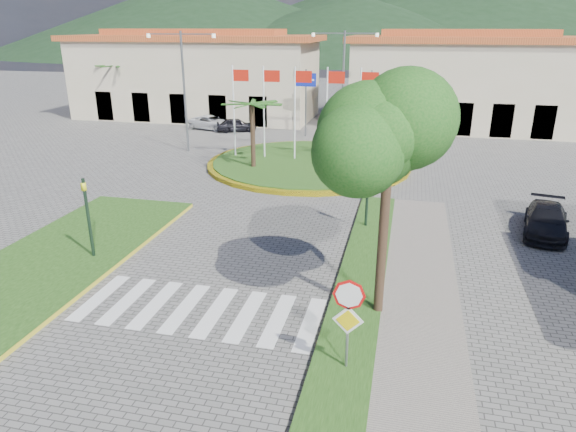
% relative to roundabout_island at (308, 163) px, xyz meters
% --- Properties ---
extents(ground, '(160.00, 160.00, 0.00)m').
position_rel_roundabout_island_xyz_m(ground, '(-0.00, -22.00, -0.17)').
color(ground, '#62605D').
rests_on(ground, ground).
extents(sidewalk_right, '(4.00, 28.00, 0.15)m').
position_rel_roundabout_island_xyz_m(sidewalk_right, '(6.00, -20.00, -0.10)').
color(sidewalk_right, gray).
rests_on(sidewalk_right, ground).
extents(verge_right, '(1.60, 28.00, 0.18)m').
position_rel_roundabout_island_xyz_m(verge_right, '(4.80, -20.00, -0.08)').
color(verge_right, '#1C4112').
rests_on(verge_right, ground).
extents(median_left, '(5.00, 14.00, 0.18)m').
position_rel_roundabout_island_xyz_m(median_left, '(-6.50, -16.00, -0.08)').
color(median_left, '#1C4112').
rests_on(median_left, ground).
extents(crosswalk, '(8.00, 3.00, 0.01)m').
position_rel_roundabout_island_xyz_m(crosswalk, '(-0.00, -18.00, -0.17)').
color(crosswalk, silver).
rests_on(crosswalk, ground).
extents(roundabout_island, '(12.70, 12.70, 6.00)m').
position_rel_roundabout_island_xyz_m(roundabout_island, '(0.00, 0.00, 0.00)').
color(roundabout_island, yellow).
rests_on(roundabout_island, ground).
extents(stop_sign, '(0.80, 0.11, 2.65)m').
position_rel_roundabout_island_xyz_m(stop_sign, '(4.90, -20.04, 1.62)').
color(stop_sign, slate).
rests_on(stop_sign, ground).
extents(deciduous_tree, '(3.60, 3.60, 6.80)m').
position_rel_roundabout_island_xyz_m(deciduous_tree, '(5.50, -17.00, 5.00)').
color(deciduous_tree, black).
rests_on(deciduous_tree, ground).
extents(traffic_light_left, '(0.15, 0.18, 3.20)m').
position_rel_roundabout_island_xyz_m(traffic_light_left, '(-5.20, -15.50, 1.77)').
color(traffic_light_left, black).
rests_on(traffic_light_left, ground).
extents(traffic_light_right, '(0.15, 0.18, 3.20)m').
position_rel_roundabout_island_xyz_m(traffic_light_right, '(4.50, -10.00, 1.77)').
color(traffic_light_right, black).
rests_on(traffic_light_right, ground).
extents(traffic_light_far, '(0.18, 0.15, 3.20)m').
position_rel_roundabout_island_xyz_m(traffic_light_far, '(8.00, 4.00, 1.77)').
color(traffic_light_far, black).
rests_on(traffic_light_far, ground).
extents(direction_sign_west, '(1.60, 0.14, 5.20)m').
position_rel_roundabout_island_xyz_m(direction_sign_west, '(-2.00, 8.97, 3.36)').
color(direction_sign_west, slate).
rests_on(direction_sign_west, ground).
extents(direction_sign_east, '(1.60, 0.14, 5.20)m').
position_rel_roundabout_island_xyz_m(direction_sign_east, '(3.00, 8.97, 3.36)').
color(direction_sign_east, slate).
rests_on(direction_sign_east, ground).
extents(street_lamp_centre, '(4.80, 0.16, 8.00)m').
position_rel_roundabout_island_xyz_m(street_lamp_centre, '(1.00, 8.00, 4.32)').
color(street_lamp_centre, slate).
rests_on(street_lamp_centre, ground).
extents(street_lamp_west, '(4.80, 0.16, 8.00)m').
position_rel_roundabout_island_xyz_m(street_lamp_west, '(-9.00, 2.00, 4.32)').
color(street_lamp_west, slate).
rests_on(street_lamp_west, ground).
extents(building_left, '(23.32, 9.54, 8.05)m').
position_rel_roundabout_island_xyz_m(building_left, '(-14.00, 16.00, 3.73)').
color(building_left, '#C4BB94').
rests_on(building_left, ground).
extents(building_right, '(19.08, 9.54, 8.05)m').
position_rel_roundabout_island_xyz_m(building_right, '(10.00, 16.00, 3.73)').
color(building_right, '#C4BB94').
rests_on(building_right, ground).
extents(hill_far_west, '(140.00, 140.00, 22.00)m').
position_rel_roundabout_island_xyz_m(hill_far_west, '(-55.00, 118.00, 10.83)').
color(hill_far_west, black).
rests_on(hill_far_west, ground).
extents(hill_far_mid, '(180.00, 180.00, 30.00)m').
position_rel_roundabout_island_xyz_m(hill_far_mid, '(15.00, 138.00, 14.83)').
color(hill_far_mid, black).
rests_on(hill_far_mid, ground).
extents(hill_near_back, '(110.00, 110.00, 16.00)m').
position_rel_roundabout_island_xyz_m(hill_near_back, '(-10.00, 108.00, 7.83)').
color(hill_near_back, black).
rests_on(hill_near_back, ground).
extents(white_van, '(4.48, 2.91, 1.15)m').
position_rel_roundabout_island_xyz_m(white_van, '(-10.46, 10.05, 0.40)').
color(white_van, silver).
rests_on(white_van, ground).
extents(car_dark_a, '(3.55, 2.50, 1.12)m').
position_rel_roundabout_island_xyz_m(car_dark_a, '(-8.00, 9.62, 0.39)').
color(car_dark_a, black).
rests_on(car_dark_a, ground).
extents(car_dark_b, '(3.87, 1.90, 1.22)m').
position_rel_roundabout_island_xyz_m(car_dark_b, '(10.47, 14.70, 0.44)').
color(car_dark_b, black).
rests_on(car_dark_b, ground).
extents(car_side_right, '(2.46, 4.34, 1.19)m').
position_rel_roundabout_island_xyz_m(car_side_right, '(11.95, -8.75, 0.42)').
color(car_side_right, black).
rests_on(car_side_right, ground).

